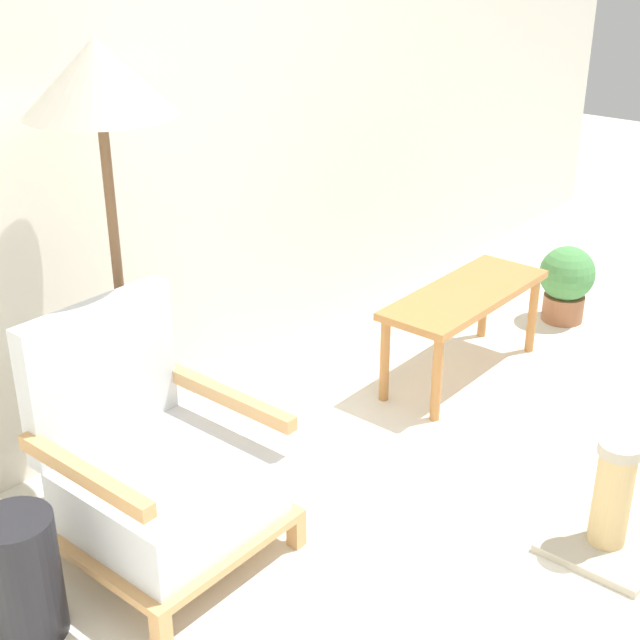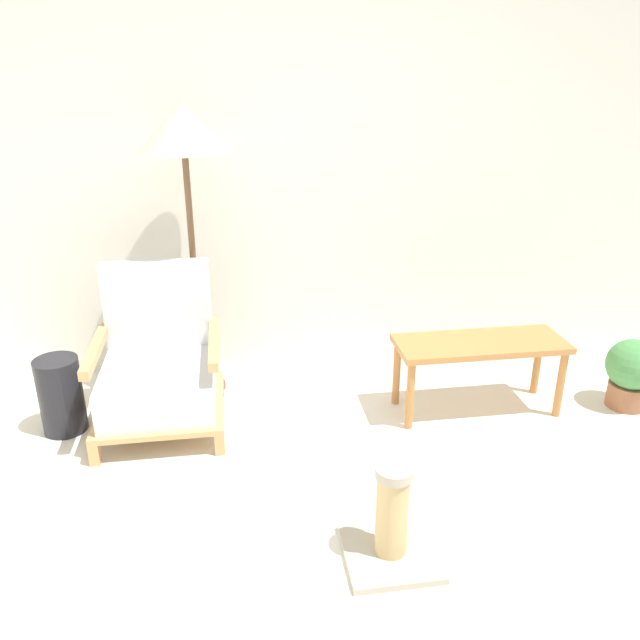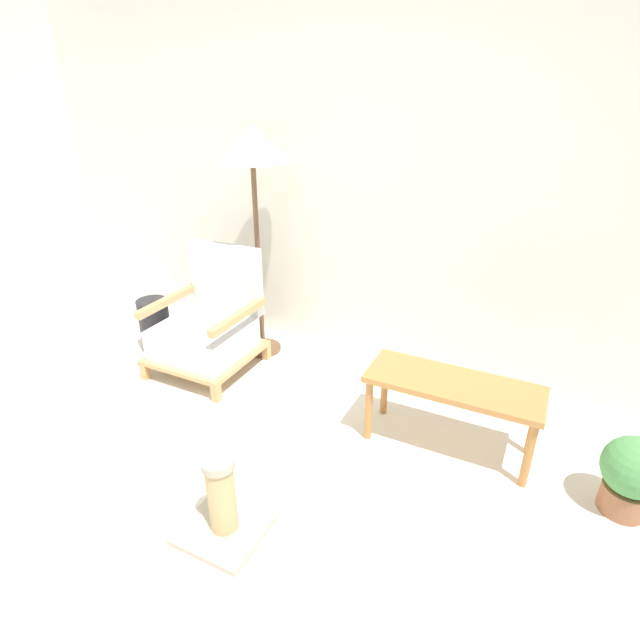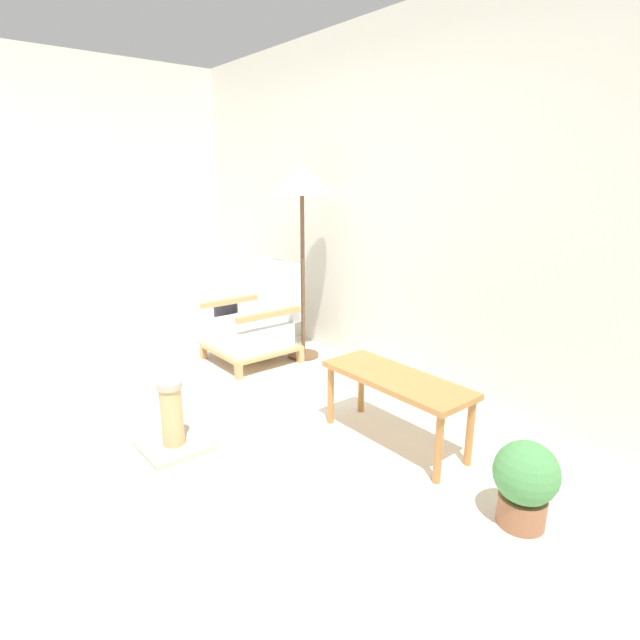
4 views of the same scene
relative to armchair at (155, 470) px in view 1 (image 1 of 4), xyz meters
name	(u,v)px [view 1 (image 1 of 4)]	position (x,y,z in m)	size (l,w,h in m)	color
ground_plane	(630,616)	(0.71, -1.38, -0.32)	(14.00, 14.00, 0.00)	silver
wall_back	(151,96)	(0.71, 0.73, 1.03)	(8.00, 0.06, 2.70)	silver
armchair	(155,470)	(0.00, 0.00, 0.00)	(0.66, 0.66, 0.85)	tan
floor_lamp	(100,97)	(0.20, 0.37, 1.15)	(0.50, 0.50, 1.65)	brown
coffee_table	(465,303)	(1.75, -0.12, 0.05)	(0.94, 0.35, 0.43)	#B2753D
vase	(23,577)	(-0.52, 0.00, -0.11)	(0.23, 0.23, 0.42)	black
potted_plant	(566,281)	(2.63, -0.22, -0.09)	(0.29, 0.29, 0.41)	#935B3D
scratching_post	(610,512)	(0.98, -1.18, -0.17)	(0.37, 0.37, 0.42)	#B2A893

